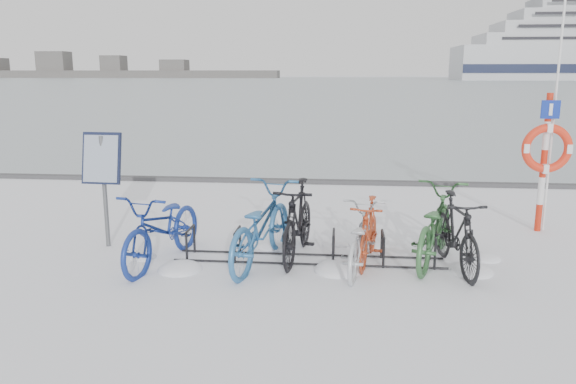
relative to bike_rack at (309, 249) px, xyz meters
The scene contains 15 objects.
ground 0.18m from the bike_rack, ahead, with size 900.00×900.00×0.00m, color white.
ice_sheet 155.00m from the bike_rack, 90.00° to the left, with size 400.00×298.00×0.02m, color #A8B5BE.
quay_edge 5.90m from the bike_rack, 90.00° to the left, with size 400.00×0.25×0.10m, color #3F3F42.
bike_rack is the anchor object (origin of this frame).
info_board 3.49m from the bike_rack, behind, with size 0.62×0.26×1.84m.
lifebuoy_station 4.57m from the bike_rack, 26.13° to the left, with size 0.84×0.23×4.38m.
shoreline 287.22m from the bike_rack, 115.14° to the left, with size 180.00×12.00×9.50m.
bike_0 2.17m from the bike_rack, behind, with size 0.75×2.15×1.13m, color navy.
bike_1 0.83m from the bike_rack, 169.10° to the right, with size 0.79×2.26×1.19m, color #2D669D.
bike_2 0.48m from the bike_rack, 137.77° to the left, with size 0.56×1.99×1.19m, color black.
bike_3 0.82m from the bike_rack, 20.44° to the right, with size 0.62×1.79×0.94m, color #B6BABF.
bike_4 0.93m from the bike_rack, ahead, with size 0.45×1.61×0.97m, color #B03C1D.
bike_5 1.89m from the bike_rack, ahead, with size 0.76×2.18×1.14m, color #326334.
bike_6 2.13m from the bike_rack, ahead, with size 0.52×1.84×1.11m, color black.
snow_drifts 0.33m from the bike_rack, 17.45° to the right, with size 5.58×2.00×0.24m.
Camera 1 is at (0.46, -7.96, 2.75)m, focal length 35.00 mm.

